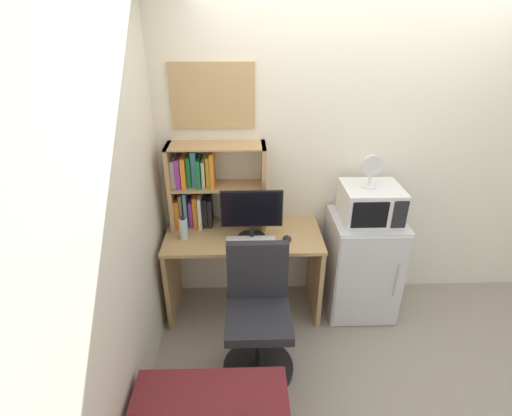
# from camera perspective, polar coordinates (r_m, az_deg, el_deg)

# --- Properties ---
(wall_back) EXTENTS (6.40, 0.04, 2.60)m
(wall_back) POSITION_cam_1_polar(r_m,az_deg,el_deg) (3.40, 21.11, 7.21)
(wall_back) COLOR silver
(wall_back) RESTS_ON ground_plane
(wall_left) EXTENTS (0.04, 4.40, 2.60)m
(wall_left) POSITION_cam_1_polar(r_m,az_deg,el_deg) (1.84, -24.67, -10.50)
(wall_left) COLOR silver
(wall_left) RESTS_ON ground_plane
(desk) EXTENTS (1.25, 0.57, 0.76)m
(desk) POSITION_cam_1_polar(r_m,az_deg,el_deg) (3.22, -1.81, -7.48)
(desk) COLOR tan
(desk) RESTS_ON ground_plane
(hutch_bookshelf) EXTENTS (0.76, 0.25, 0.69)m
(hutch_bookshelf) POSITION_cam_1_polar(r_m,az_deg,el_deg) (3.10, -7.90, 3.20)
(hutch_bookshelf) COLOR tan
(hutch_bookshelf) RESTS_ON desk
(monitor) EXTENTS (0.48, 0.22, 0.41)m
(monitor) POSITION_cam_1_polar(r_m,az_deg,el_deg) (2.93, -0.64, -0.77)
(monitor) COLOR black
(monitor) RESTS_ON desk
(keyboard) EXTENTS (0.38, 0.14, 0.02)m
(keyboard) POSITION_cam_1_polar(r_m,az_deg,el_deg) (2.98, -0.77, -4.99)
(keyboard) COLOR silver
(keyboard) RESTS_ON desk
(computer_mouse) EXTENTS (0.07, 0.08, 0.03)m
(computer_mouse) POSITION_cam_1_polar(r_m,az_deg,el_deg) (3.01, 4.63, -4.52)
(computer_mouse) COLOR black
(computer_mouse) RESTS_ON desk
(water_bottle) EXTENTS (0.06, 0.06, 0.19)m
(water_bottle) POSITION_cam_1_polar(r_m,az_deg,el_deg) (3.04, -10.68, -3.01)
(water_bottle) COLOR silver
(water_bottle) RESTS_ON desk
(mini_fridge) EXTENTS (0.56, 0.54, 0.89)m
(mini_fridge) POSITION_cam_1_polar(r_m,az_deg,el_deg) (3.40, 15.34, -8.14)
(mini_fridge) COLOR silver
(mini_fridge) RESTS_ON ground_plane
(microwave) EXTENTS (0.44, 0.40, 0.28)m
(microwave) POSITION_cam_1_polar(r_m,az_deg,el_deg) (3.12, 16.61, 0.70)
(microwave) COLOR silver
(microwave) RESTS_ON mini_fridge
(desk_fan) EXTENTS (0.16, 0.11, 0.26)m
(desk_fan) POSITION_cam_1_polar(r_m,az_deg,el_deg) (2.99, 16.74, 5.52)
(desk_fan) COLOR silver
(desk_fan) RESTS_ON microwave
(desk_chair) EXTENTS (0.51, 0.51, 0.97)m
(desk_chair) POSITION_cam_1_polar(r_m,az_deg,el_deg) (2.81, 0.31, -16.13)
(desk_chair) COLOR black
(desk_chair) RESTS_ON ground_plane
(wall_corkboard) EXTENTS (0.63, 0.02, 0.48)m
(wall_corkboard) POSITION_cam_1_polar(r_m,az_deg,el_deg) (2.99, -6.46, 16.16)
(wall_corkboard) COLOR tan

